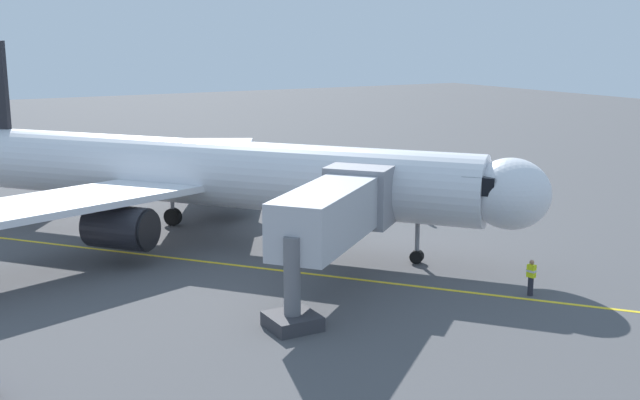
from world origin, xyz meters
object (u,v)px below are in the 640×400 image
at_px(jet_bridge, 339,211).
at_px(ground_crew_loader, 422,206).
at_px(ground_crew_wing_walker, 320,234).
at_px(ground_crew_marshaller, 531,277).
at_px(box_truck_starboard_side, 241,165).
at_px(airplane, 187,173).

relative_size(jet_bridge, ground_crew_loader, 5.86).
bearing_deg(ground_crew_loader, jet_bridge, 38.26).
bearing_deg(ground_crew_wing_walker, ground_crew_marshaller, 111.85).
relative_size(ground_crew_marshaller, box_truck_starboard_side, 0.34).
distance_m(jet_bridge, box_truck_starboard_side, 28.59).
xyz_separation_m(ground_crew_wing_walker, box_truck_starboard_side, (-4.49, -21.24, 0.50)).
distance_m(airplane, ground_crew_marshaller, 20.49).
distance_m(airplane, ground_crew_loader, 15.53).
height_order(ground_crew_wing_walker, ground_crew_loader, same).
distance_m(jet_bridge, ground_crew_loader, 15.40).
relative_size(airplane, ground_crew_loader, 19.74).
xyz_separation_m(jet_bridge, box_truck_starboard_side, (-7.04, -27.61, -2.38)).
distance_m(airplane, jet_bridge, 12.50).
bearing_deg(ground_crew_loader, ground_crew_wing_walker, 17.81).
xyz_separation_m(airplane, ground_crew_wing_walker, (-5.63, 5.74, -3.12)).
xyz_separation_m(ground_crew_loader, box_truck_starboard_side, (4.85, -18.24, 0.50)).
distance_m(jet_bridge, ground_crew_wing_walker, 7.44).
height_order(ground_crew_marshaller, ground_crew_wing_walker, same).
height_order(jet_bridge, ground_crew_marshaller, jet_bridge).
bearing_deg(jet_bridge, ground_crew_loader, -141.74).
height_order(ground_crew_loader, box_truck_starboard_side, box_truck_starboard_side).
bearing_deg(ground_crew_marshaller, ground_crew_wing_walker, -68.15).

